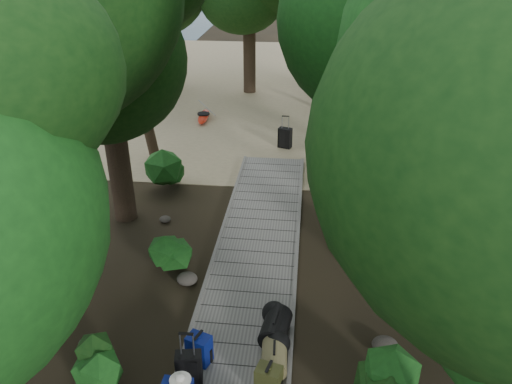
% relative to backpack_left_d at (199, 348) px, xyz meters
% --- Properties ---
extents(ground, '(120.00, 120.00, 0.00)m').
position_rel_backpack_left_d_xyz_m(ground, '(0.62, 1.97, -0.43)').
color(ground, black).
rests_on(ground, ground).
extents(sand_beach, '(40.00, 22.00, 0.02)m').
position_rel_backpack_left_d_xyz_m(sand_beach, '(0.62, 17.97, -0.42)').
color(sand_beach, tan).
rests_on(sand_beach, ground).
extents(boardwalk, '(2.00, 12.00, 0.12)m').
position_rel_backpack_left_d_xyz_m(boardwalk, '(0.62, 2.97, -0.37)').
color(boardwalk, gray).
rests_on(boardwalk, ground).
extents(backpack_left_d, '(0.48, 0.41, 0.61)m').
position_rel_backpack_left_d_xyz_m(backpack_left_d, '(0.00, 0.00, 0.00)').
color(backpack_left_d, navy).
rests_on(backpack_left_d, boardwalk).
extents(backpack_right_d, '(0.47, 0.39, 0.62)m').
position_rel_backpack_left_d_xyz_m(backpack_right_d, '(1.26, -0.56, 0.00)').
color(backpack_right_d, '#41421D').
rests_on(backpack_right_d, boardwalk).
extents(duffel_right_khaki, '(0.48, 0.69, 0.44)m').
position_rel_backpack_left_d_xyz_m(duffel_right_khaki, '(1.31, -0.01, -0.08)').
color(duffel_right_khaki, olive).
rests_on(duffel_right_khaki, boardwalk).
extents(duffel_right_black, '(0.60, 0.85, 0.49)m').
position_rel_backpack_left_d_xyz_m(duffel_right_black, '(1.28, 0.70, -0.06)').
color(duffel_right_black, black).
rests_on(duffel_right_black, boardwalk).
extents(suitcase_on_boardwalk, '(0.46, 0.30, 0.66)m').
position_rel_backpack_left_d_xyz_m(suitcase_on_boardwalk, '(-0.06, -0.51, 0.02)').
color(suitcase_on_boardwalk, black).
rests_on(suitcase_on_boardwalk, boardwalk).
extents(lone_suitcase_on_sand, '(0.52, 0.40, 0.72)m').
position_rel_backpack_left_d_xyz_m(lone_suitcase_on_sand, '(0.92, 10.19, -0.05)').
color(lone_suitcase_on_sand, black).
rests_on(lone_suitcase_on_sand, sand_beach).
extents(hat_white, '(0.33, 0.33, 0.11)m').
position_rel_backpack_left_d_xyz_m(hat_white, '(-0.00, -1.20, 0.60)').
color(hat_white, silver).
rests_on(hat_white, backpack_left_c).
extents(kayak, '(1.07, 3.65, 0.36)m').
position_rel_backpack_left_d_xyz_m(kayak, '(-2.53, 12.76, -0.23)').
color(kayak, red).
rests_on(kayak, sand_beach).
extents(sun_lounger, '(0.54, 1.66, 0.53)m').
position_rel_backpack_left_d_xyz_m(sun_lounger, '(3.22, 12.10, -0.14)').
color(sun_lounger, silver).
rests_on(sun_lounger, sand_beach).
extents(tree_right_c, '(5.87, 5.87, 10.16)m').
position_rel_backpack_left_d_xyz_m(tree_right_c, '(4.39, 4.46, 4.65)').
color(tree_right_c, black).
rests_on(tree_right_c, ground).
extents(tree_right_e, '(5.28, 5.28, 9.50)m').
position_rel_backpack_left_d_xyz_m(tree_right_e, '(4.44, 8.76, 4.32)').
color(tree_right_e, black).
rests_on(tree_right_e, ground).
extents(tree_right_f, '(5.42, 5.42, 9.69)m').
position_rel_backpack_left_d_xyz_m(tree_right_f, '(6.83, 10.90, 4.42)').
color(tree_right_f, black).
rests_on(tree_right_f, ground).
extents(tree_left_c, '(4.77, 4.77, 8.29)m').
position_rel_backpack_left_d_xyz_m(tree_left_c, '(-3.05, 4.89, 3.72)').
color(tree_left_c, black).
rests_on(tree_left_c, ground).
extents(tree_back_a, '(4.75, 4.75, 8.23)m').
position_rel_backpack_left_d_xyz_m(tree_back_a, '(-1.14, 16.93, 3.69)').
color(tree_back_a, black).
rests_on(tree_back_a, ground).
extents(palm_right_a, '(3.89, 3.89, 6.64)m').
position_rel_backpack_left_d_xyz_m(palm_right_a, '(3.87, 7.80, 2.89)').
color(palm_right_a, '#134513').
rests_on(palm_right_a, ground).
extents(palm_right_c, '(4.30, 4.30, 6.84)m').
position_rel_backpack_left_d_xyz_m(palm_right_c, '(2.81, 14.45, 2.99)').
color(palm_right_c, '#134513').
rests_on(palm_right_c, ground).
extents(palm_left_a, '(4.82, 4.82, 7.66)m').
position_rel_backpack_left_d_xyz_m(palm_left_a, '(-3.73, 8.89, 3.41)').
color(palm_left_a, '#134513').
rests_on(palm_left_a, ground).
extents(rock_left_b, '(0.36, 0.32, 0.20)m').
position_rel_backpack_left_d_xyz_m(rock_left_b, '(-2.15, 0.20, -0.33)').
color(rock_left_b, '#4C473F').
rests_on(rock_left_b, ground).
extents(rock_left_c, '(0.46, 0.41, 0.25)m').
position_rel_backpack_left_d_xyz_m(rock_left_c, '(-0.76, 2.26, -0.30)').
color(rock_left_c, '#4C473F').
rests_on(rock_left_c, ground).
extents(rock_left_d, '(0.30, 0.27, 0.17)m').
position_rel_backpack_left_d_xyz_m(rock_left_d, '(-1.94, 4.75, -0.34)').
color(rock_left_d, '#4C473F').
rests_on(rock_left_d, ground).
extents(rock_right_b, '(0.49, 0.44, 0.27)m').
position_rel_backpack_left_d_xyz_m(rock_right_b, '(3.29, 0.71, -0.29)').
color(rock_right_b, '#4C473F').
rests_on(rock_right_b, ground).
extents(rock_right_c, '(0.31, 0.28, 0.17)m').
position_rel_backpack_left_d_xyz_m(rock_right_c, '(2.68, 3.60, -0.34)').
color(rock_right_c, '#4C473F').
rests_on(rock_right_c, ground).
extents(shrub_left_a, '(0.97, 0.97, 0.87)m').
position_rel_backpack_left_d_xyz_m(shrub_left_a, '(-1.56, -0.61, 0.01)').
color(shrub_left_a, '#144314').
rests_on(shrub_left_a, ground).
extents(shrub_left_b, '(0.97, 0.97, 0.88)m').
position_rel_backpack_left_d_xyz_m(shrub_left_b, '(-1.23, 2.78, 0.01)').
color(shrub_left_b, '#144314').
rests_on(shrub_left_b, ground).
extents(shrub_left_c, '(1.37, 1.37, 1.23)m').
position_rel_backpack_left_d_xyz_m(shrub_left_c, '(-2.50, 6.80, 0.19)').
color(shrub_left_c, '#144314').
rests_on(shrub_left_c, ground).
extents(shrub_right_b, '(1.34, 1.34, 1.20)m').
position_rel_backpack_left_d_xyz_m(shrub_right_b, '(2.94, 4.20, 0.18)').
color(shrub_right_b, '#144314').
rests_on(shrub_right_b, ground).
extents(shrub_right_c, '(0.96, 0.96, 0.87)m').
position_rel_backpack_left_d_xyz_m(shrub_right_c, '(2.76, 7.52, 0.01)').
color(shrub_right_c, '#144314').
rests_on(shrub_right_c, ground).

